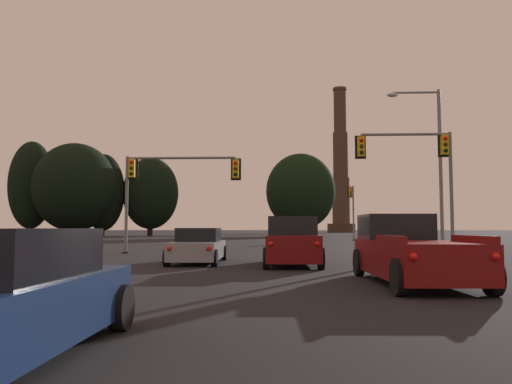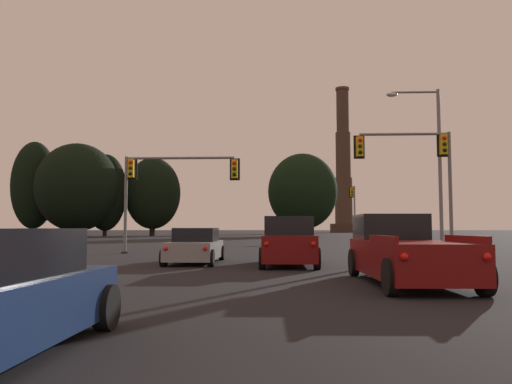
{
  "view_description": "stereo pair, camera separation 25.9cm",
  "coord_description": "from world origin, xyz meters",
  "px_view_note": "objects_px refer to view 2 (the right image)",
  "views": [
    {
      "loc": [
        -0.32,
        -0.86,
        1.43
      ],
      "look_at": [
        -1.82,
        36.28,
        4.1
      ],
      "focal_mm": 35.0,
      "sensor_mm": 36.0,
      "label": 1
    },
    {
      "loc": [
        -0.07,
        -0.85,
        1.43
      ],
      "look_at": [
        -1.82,
        36.28,
        4.1
      ],
      "focal_mm": 35.0,
      "sensor_mm": 36.0,
      "label": 2
    }
  ],
  "objects_px": {
    "traffic_light_overhead_left": "(165,178)",
    "smokestack": "(343,175)",
    "traffic_light_overhead_right": "(419,161)",
    "traffic_light_far_right": "(353,205)",
    "sedan_left_lane_front": "(196,246)",
    "pickup_truck_right_lane_second": "(404,252)",
    "suv_center_lane_front": "(289,242)",
    "street_lamp": "(432,153)"
  },
  "relations": [
    {
      "from": "sedan_left_lane_front",
      "to": "traffic_light_overhead_left",
      "type": "bearing_deg",
      "value": 111.67
    },
    {
      "from": "sedan_left_lane_front",
      "to": "traffic_light_overhead_left",
      "type": "distance_m",
      "value": 8.72
    },
    {
      "from": "pickup_truck_right_lane_second",
      "to": "smokestack",
      "type": "bearing_deg",
      "value": 81.84
    },
    {
      "from": "sedan_left_lane_front",
      "to": "street_lamp",
      "type": "relative_size",
      "value": 0.5
    },
    {
      "from": "pickup_truck_right_lane_second",
      "to": "traffic_light_overhead_left",
      "type": "xyz_separation_m",
      "value": [
        -9.68,
        14.51,
        3.43
      ]
    },
    {
      "from": "suv_center_lane_front",
      "to": "smokestack",
      "type": "distance_m",
      "value": 133.42
    },
    {
      "from": "sedan_left_lane_front",
      "to": "suv_center_lane_front",
      "type": "relative_size",
      "value": 0.96
    },
    {
      "from": "traffic_light_far_right",
      "to": "smokestack",
      "type": "xyz_separation_m",
      "value": [
        10.96,
        93.87,
        13.27
      ]
    },
    {
      "from": "pickup_truck_right_lane_second",
      "to": "street_lamp",
      "type": "bearing_deg",
      "value": 68.99
    },
    {
      "from": "traffic_light_far_right",
      "to": "street_lamp",
      "type": "bearing_deg",
      "value": -88.99
    },
    {
      "from": "suv_center_lane_front",
      "to": "smokestack",
      "type": "xyz_separation_m",
      "value": [
        18.92,
        131.05,
        16.4
      ]
    },
    {
      "from": "sedan_left_lane_front",
      "to": "pickup_truck_right_lane_second",
      "type": "bearing_deg",
      "value": -47.52
    },
    {
      "from": "pickup_truck_right_lane_second",
      "to": "traffic_light_far_right",
      "type": "xyz_separation_m",
      "value": [
        5.08,
        43.21,
        3.22
      ]
    },
    {
      "from": "street_lamp",
      "to": "sedan_left_lane_front",
      "type": "bearing_deg",
      "value": -145.1
    },
    {
      "from": "traffic_light_overhead_left",
      "to": "traffic_light_overhead_right",
      "type": "bearing_deg",
      "value": -6.29
    },
    {
      "from": "traffic_light_overhead_left",
      "to": "smokestack",
      "type": "distance_m",
      "value": 125.91
    },
    {
      "from": "traffic_light_overhead_left",
      "to": "traffic_light_far_right",
      "type": "height_order",
      "value": "traffic_light_far_right"
    },
    {
      "from": "suv_center_lane_front",
      "to": "street_lamp",
      "type": "distance_m",
      "value": 13.7
    },
    {
      "from": "traffic_light_overhead_left",
      "to": "street_lamp",
      "type": "distance_m",
      "value": 15.36
    },
    {
      "from": "sedan_left_lane_front",
      "to": "traffic_light_overhead_right",
      "type": "xyz_separation_m",
      "value": [
        10.72,
        5.85,
        4.24
      ]
    },
    {
      "from": "traffic_light_far_right",
      "to": "street_lamp",
      "type": "relative_size",
      "value": 0.65
    },
    {
      "from": "pickup_truck_right_lane_second",
      "to": "sedan_left_lane_front",
      "type": "distance_m",
      "value": 9.78
    },
    {
      "from": "pickup_truck_right_lane_second",
      "to": "sedan_left_lane_front",
      "type": "height_order",
      "value": "pickup_truck_right_lane_second"
    },
    {
      "from": "pickup_truck_right_lane_second",
      "to": "traffic_light_overhead_left",
      "type": "distance_m",
      "value": 17.78
    },
    {
      "from": "traffic_light_overhead_left",
      "to": "smokestack",
      "type": "bearing_deg",
      "value": 78.15
    },
    {
      "from": "smokestack",
      "to": "suv_center_lane_front",
      "type": "bearing_deg",
      "value": -98.22
    },
    {
      "from": "traffic_light_overhead_right",
      "to": "sedan_left_lane_front",
      "type": "bearing_deg",
      "value": -151.36
    },
    {
      "from": "pickup_truck_right_lane_second",
      "to": "smokestack",
      "type": "xyz_separation_m",
      "value": [
        16.03,
        137.08,
        16.49
      ]
    },
    {
      "from": "sedan_left_lane_front",
      "to": "traffic_light_overhead_right",
      "type": "distance_m",
      "value": 12.93
    },
    {
      "from": "sedan_left_lane_front",
      "to": "traffic_light_overhead_right",
      "type": "relative_size",
      "value": 0.73
    },
    {
      "from": "traffic_light_overhead_right",
      "to": "traffic_light_far_right",
      "type": "relative_size",
      "value": 1.05
    },
    {
      "from": "traffic_light_overhead_left",
      "to": "traffic_light_far_right",
      "type": "bearing_deg",
      "value": 62.78
    },
    {
      "from": "sedan_left_lane_front",
      "to": "smokestack",
      "type": "relative_size",
      "value": 0.11
    },
    {
      "from": "traffic_light_overhead_right",
      "to": "street_lamp",
      "type": "bearing_deg",
      "value": 60.5
    },
    {
      "from": "traffic_light_far_right",
      "to": "traffic_light_overhead_right",
      "type": "bearing_deg",
      "value": -91.96
    },
    {
      "from": "traffic_light_far_right",
      "to": "pickup_truck_right_lane_second",
      "type": "bearing_deg",
      "value": -96.7
    },
    {
      "from": "traffic_light_overhead_right",
      "to": "smokestack",
      "type": "bearing_deg",
      "value": 84.48
    },
    {
      "from": "pickup_truck_right_lane_second",
      "to": "suv_center_lane_front",
      "type": "bearing_deg",
      "value": 114.12
    },
    {
      "from": "pickup_truck_right_lane_second",
      "to": "traffic_light_far_right",
      "type": "distance_m",
      "value": 43.62
    },
    {
      "from": "traffic_light_far_right",
      "to": "street_lamp",
      "type": "height_order",
      "value": "street_lamp"
    },
    {
      "from": "pickup_truck_right_lane_second",
      "to": "traffic_light_overhead_left",
      "type": "height_order",
      "value": "traffic_light_overhead_left"
    },
    {
      "from": "street_lamp",
      "to": "traffic_light_far_right",
      "type": "bearing_deg",
      "value": 91.01
    }
  ]
}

